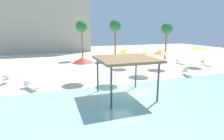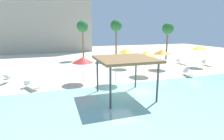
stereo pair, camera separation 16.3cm
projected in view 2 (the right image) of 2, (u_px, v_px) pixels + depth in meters
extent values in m
plane|color=beige|center=(120.00, 90.00, 14.73)|extent=(80.00, 80.00, 0.00)
cube|color=#99D1C6|center=(154.00, 120.00, 9.87)|extent=(44.00, 13.50, 0.04)
cylinder|color=#42474C|center=(97.00, 75.00, 14.06)|extent=(0.14, 0.14, 2.77)
cylinder|color=#42474C|center=(136.00, 72.00, 15.09)|extent=(0.14, 0.14, 2.77)
cylinder|color=#42474C|center=(110.00, 88.00, 10.96)|extent=(0.14, 0.14, 2.77)
cylinder|color=#42474C|center=(158.00, 83.00, 11.99)|extent=(0.14, 0.14, 2.77)
cube|color=olive|center=(125.00, 59.00, 12.70)|extent=(4.05, 4.05, 0.18)
cylinder|color=silver|center=(145.00, 66.00, 19.49)|extent=(0.06, 0.06, 2.06)
cone|color=yellow|center=(146.00, 54.00, 19.20)|extent=(2.11, 2.11, 0.58)
cylinder|color=silver|center=(198.00, 58.00, 23.94)|extent=(0.06, 0.06, 2.30)
cone|color=yellow|center=(199.00, 48.00, 23.62)|extent=(2.08, 2.08, 0.57)
cylinder|color=silver|center=(115.00, 74.00, 16.24)|extent=(0.06, 0.06, 1.96)
cone|color=teal|center=(115.00, 60.00, 15.96)|extent=(1.98, 1.98, 0.54)
cylinder|color=silver|center=(126.00, 60.00, 23.07)|extent=(0.06, 0.06, 2.01)
cone|color=yellow|center=(126.00, 51.00, 22.79)|extent=(1.98, 1.98, 0.54)
cylinder|color=silver|center=(83.00, 73.00, 16.69)|extent=(0.06, 0.06, 1.91)
cone|color=red|center=(83.00, 60.00, 16.42)|extent=(1.94, 1.94, 0.53)
cylinder|color=silver|center=(161.00, 62.00, 22.57)|extent=(0.06, 0.06, 1.90)
cone|color=orange|center=(162.00, 52.00, 22.29)|extent=(2.18, 2.18, 0.60)
cylinder|color=white|center=(10.00, 81.00, 16.92)|extent=(0.05, 0.05, 0.22)
cylinder|color=white|center=(5.00, 81.00, 16.97)|extent=(0.05, 0.05, 0.22)
cube|color=white|center=(2.00, 82.00, 16.21)|extent=(1.30, 1.89, 0.10)
cube|color=white|center=(7.00, 77.00, 16.87)|extent=(0.76, 0.71, 0.40)
cylinder|color=white|center=(192.00, 77.00, 18.51)|extent=(0.05, 0.05, 0.22)
cylinder|color=white|center=(187.00, 77.00, 18.57)|extent=(0.05, 0.05, 0.22)
cylinder|color=white|center=(188.00, 74.00, 19.90)|extent=(0.05, 0.05, 0.22)
cylinder|color=white|center=(184.00, 73.00, 19.96)|extent=(0.05, 0.05, 0.22)
cube|color=white|center=(188.00, 74.00, 19.20)|extent=(1.33, 1.88, 0.10)
cube|color=white|center=(186.00, 70.00, 19.86)|extent=(0.76, 0.72, 0.40)
cylinder|color=white|center=(212.00, 66.00, 24.14)|extent=(0.05, 0.05, 0.22)
cylinder|color=white|center=(209.00, 66.00, 24.07)|extent=(0.05, 0.05, 0.22)
cylinder|color=white|center=(205.00, 64.00, 25.53)|extent=(0.05, 0.05, 0.22)
cylinder|color=white|center=(202.00, 64.00, 25.46)|extent=(0.05, 0.05, 0.22)
cube|color=white|center=(207.00, 64.00, 24.76)|extent=(0.90, 1.88, 0.10)
cube|color=white|center=(204.00, 61.00, 25.42)|extent=(0.68, 0.60, 0.40)
cylinder|color=white|center=(38.00, 89.00, 14.69)|extent=(0.05, 0.05, 0.22)
cylinder|color=white|center=(33.00, 90.00, 14.35)|extent=(0.05, 0.05, 0.22)
cylinder|color=white|center=(31.00, 85.00, 15.67)|extent=(0.05, 0.05, 0.22)
cylinder|color=white|center=(26.00, 87.00, 15.33)|extent=(0.05, 0.05, 0.22)
cube|color=white|center=(32.00, 86.00, 14.97)|extent=(1.36, 1.87, 0.10)
cube|color=white|center=(28.00, 81.00, 15.42)|extent=(0.77, 0.73, 0.40)
cylinder|color=white|center=(187.00, 64.00, 25.30)|extent=(0.05, 0.05, 0.22)
cylinder|color=white|center=(185.00, 64.00, 25.11)|extent=(0.05, 0.05, 0.22)
cylinder|color=white|center=(180.00, 63.00, 26.58)|extent=(0.05, 0.05, 0.22)
cylinder|color=white|center=(177.00, 63.00, 26.39)|extent=(0.05, 0.05, 0.22)
cube|color=white|center=(182.00, 62.00, 25.81)|extent=(0.76, 1.85, 0.10)
cube|color=white|center=(179.00, 60.00, 26.41)|extent=(0.64, 0.56, 0.40)
cylinder|color=brown|center=(83.00, 44.00, 29.69)|extent=(0.28, 0.28, 5.12)
sphere|color=#286B33|center=(82.00, 26.00, 29.05)|extent=(1.90, 1.90, 1.90)
cylinder|color=brown|center=(167.00, 45.00, 29.70)|extent=(0.28, 0.28, 4.74)
sphere|color=#286B33|center=(168.00, 29.00, 29.09)|extent=(1.90, 1.90, 1.90)
cylinder|color=brown|center=(116.00, 44.00, 29.35)|extent=(0.28, 0.28, 5.22)
sphere|color=#286B33|center=(116.00, 26.00, 28.69)|extent=(1.90, 1.90, 1.90)
cube|color=#B2A893|center=(47.00, 19.00, 40.52)|extent=(18.89, 9.16, 14.62)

